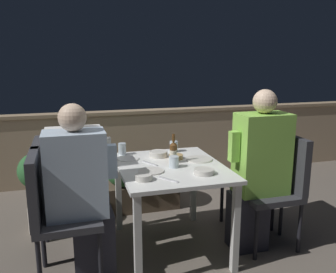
% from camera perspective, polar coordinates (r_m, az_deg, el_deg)
% --- Properties ---
extents(ground_plane, '(16.00, 16.00, 0.00)m').
position_cam_1_polar(ground_plane, '(3.14, 0.40, -17.41)').
color(ground_plane, '#665B51').
extents(parapet_wall, '(9.00, 0.18, 0.90)m').
position_cam_1_polar(parapet_wall, '(4.64, -6.01, -1.29)').
color(parapet_wall, tan).
rests_on(parapet_wall, ground_plane).
extents(dining_table, '(0.83, 1.00, 0.73)m').
position_cam_1_polar(dining_table, '(2.87, 0.42, -6.46)').
color(dining_table, white).
rests_on(dining_table, ground_plane).
extents(planter_hedge, '(0.74, 0.47, 0.58)m').
position_cam_1_polar(planter_hedge, '(3.78, -4.26, -6.56)').
color(planter_hedge, brown).
rests_on(planter_hedge, ground_plane).
extents(chair_left_near, '(0.46, 0.45, 0.94)m').
position_cam_1_polar(chair_left_near, '(2.62, -18.16, -10.48)').
color(chair_left_near, '#333338').
rests_on(chair_left_near, ground_plane).
extents(person_blue_shirt, '(0.49, 0.26, 1.27)m').
position_cam_1_polar(person_blue_shirt, '(2.60, -13.66, -8.75)').
color(person_blue_shirt, '#282833').
rests_on(person_blue_shirt, ground_plane).
extents(chair_left_far, '(0.46, 0.45, 0.94)m').
position_cam_1_polar(chair_left_far, '(2.97, -17.85, -7.68)').
color(chair_left_far, '#333338').
rests_on(chair_left_far, ground_plane).
extents(person_white_polo, '(0.50, 0.26, 1.22)m').
position_cam_1_polar(person_white_polo, '(2.96, -13.84, -6.67)').
color(person_white_polo, '#282833').
rests_on(person_white_polo, ground_plane).
extents(chair_right_near, '(0.46, 0.45, 0.94)m').
position_cam_1_polar(chair_right_near, '(3.12, 17.32, -6.67)').
color(chair_right_near, '#333338').
rests_on(chair_right_near, ground_plane).
extents(person_green_blouse, '(0.49, 0.26, 1.33)m').
position_cam_1_polar(person_green_blouse, '(2.99, 14.14, -5.32)').
color(person_green_blouse, '#282833').
rests_on(person_green_blouse, ground_plane).
extents(chair_right_far, '(0.46, 0.45, 0.94)m').
position_cam_1_polar(chair_right_far, '(3.37, 14.91, -5.08)').
color(chair_right_far, '#333338').
rests_on(chair_right_far, ground_plane).
extents(beer_bottle, '(0.06, 0.06, 0.24)m').
position_cam_1_polar(beer_bottle, '(2.89, 0.88, -2.47)').
color(beer_bottle, brown).
rests_on(beer_bottle, dining_table).
extents(plate_0, '(0.19, 0.19, 0.01)m').
position_cam_1_polar(plate_0, '(2.69, -2.72, -5.56)').
color(plate_0, silver).
rests_on(plate_0, dining_table).
extents(plate_1, '(0.18, 0.18, 0.01)m').
position_cam_1_polar(plate_1, '(3.03, -6.41, -3.55)').
color(plate_1, white).
rests_on(plate_1, dining_table).
extents(plate_2, '(0.22, 0.22, 0.01)m').
position_cam_1_polar(plate_2, '(3.00, 4.98, -3.66)').
color(plate_2, silver).
rests_on(plate_2, dining_table).
extents(bowl_0, '(0.12, 0.12, 0.04)m').
position_cam_1_polar(bowl_0, '(2.51, -3.96, -6.50)').
color(bowl_0, beige).
rests_on(bowl_0, dining_table).
extents(bowl_1, '(0.15, 0.15, 0.04)m').
position_cam_1_polar(bowl_1, '(2.65, 5.81, -5.53)').
color(bowl_1, beige).
rests_on(bowl_1, dining_table).
extents(bowl_2, '(0.16, 0.16, 0.05)m').
position_cam_1_polar(bowl_2, '(3.08, -1.56, -2.75)').
color(bowl_2, beige).
rests_on(bowl_2, dining_table).
extents(bowl_3, '(0.12, 0.12, 0.04)m').
position_cam_1_polar(bowl_3, '(3.01, 1.27, -3.20)').
color(bowl_3, tan).
rests_on(bowl_3, dining_table).
extents(glass_cup_0, '(0.07, 0.07, 0.10)m').
position_cam_1_polar(glass_cup_0, '(3.15, -7.37, -2.00)').
color(glass_cup_0, silver).
rests_on(glass_cup_0, dining_table).
extents(glass_cup_1, '(0.08, 0.08, 0.09)m').
position_cam_1_polar(glass_cup_1, '(2.78, 0.93, -4.09)').
color(glass_cup_1, silver).
rests_on(glass_cup_1, dining_table).
extents(glass_cup_2, '(0.07, 0.07, 0.10)m').
position_cam_1_polar(glass_cup_2, '(3.23, 0.91, -1.60)').
color(glass_cup_2, silver).
rests_on(glass_cup_2, dining_table).
extents(fork_0, '(0.11, 0.15, 0.01)m').
position_cam_1_polar(fork_0, '(2.51, 0.10, -6.92)').
color(fork_0, silver).
rests_on(fork_0, dining_table).
extents(fork_1, '(0.10, 0.16, 0.01)m').
position_cam_1_polar(fork_1, '(2.88, -2.92, -4.32)').
color(fork_1, silver).
rests_on(fork_1, dining_table).
extents(potted_plant, '(0.37, 0.37, 0.75)m').
position_cam_1_polar(potted_plant, '(3.42, -19.79, -7.03)').
color(potted_plant, '#B2A899').
rests_on(potted_plant, ground_plane).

